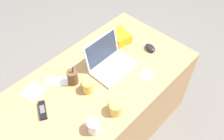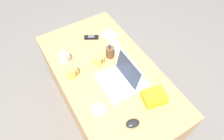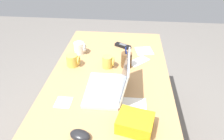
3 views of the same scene
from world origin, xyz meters
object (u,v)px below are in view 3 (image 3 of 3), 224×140
object	(u,v)px
laptop	(110,85)
snack_bag	(135,123)
coffee_mug_white	(108,62)
coffee_mug_spare	(73,60)
cordless_phone	(123,46)
computer_mouse	(80,135)
pen_holder	(126,60)
coffee_mug_tall	(80,48)

from	to	relation	value
laptop	snack_bag	bearing A→B (deg)	28.84
coffee_mug_white	laptop	bearing A→B (deg)	9.24
coffee_mug_spare	cordless_phone	bearing A→B (deg)	132.77
computer_mouse	pen_holder	xyz separation A→B (m)	(-0.66, 0.20, 0.04)
coffee_mug_tall	snack_bag	world-z (taller)	coffee_mug_tall
pen_holder	snack_bag	bearing A→B (deg)	6.36
laptop	coffee_mug_tall	distance (m)	0.54
coffee_mug_white	pen_holder	bearing A→B (deg)	98.61
coffee_mug_white	snack_bag	xyz separation A→B (m)	(0.55, 0.20, -0.01)
coffee_mug_spare	cordless_phone	world-z (taller)	coffee_mug_spare
pen_holder	computer_mouse	bearing A→B (deg)	-16.78
coffee_mug_white	pen_holder	xyz separation A→B (m)	(-0.02, 0.13, 0.01)
cordless_phone	pen_holder	size ratio (longest dim) A/B	0.88
coffee_mug_tall	cordless_phone	distance (m)	0.37
computer_mouse	snack_bag	size ratio (longest dim) A/B	0.59
coffee_mug_spare	snack_bag	xyz separation A→B (m)	(0.55, 0.46, -0.01)
coffee_mug_tall	coffee_mug_spare	distance (m)	0.19
laptop	coffee_mug_tall	xyz separation A→B (m)	(-0.46, -0.29, -0.00)
coffee_mug_tall	pen_holder	size ratio (longest dim) A/B	0.57
pen_holder	snack_bag	xyz separation A→B (m)	(0.57, 0.06, -0.02)
computer_mouse	pen_holder	world-z (taller)	pen_holder
coffee_mug_spare	pen_holder	xyz separation A→B (m)	(-0.02, 0.39, 0.01)
laptop	coffee_mug_white	size ratio (longest dim) A/B	3.74
laptop	computer_mouse	world-z (taller)	laptop
cordless_phone	pen_holder	world-z (taller)	pen_holder
pen_holder	coffee_mug_spare	bearing A→B (deg)	-86.57
laptop	computer_mouse	xyz separation A→B (m)	(0.36, -0.11, -0.03)
cordless_phone	snack_bag	size ratio (longest dim) A/B	0.83
cordless_phone	coffee_mug_white	bearing A→B (deg)	-16.07
laptop	snack_bag	distance (m)	0.32
computer_mouse	snack_bag	world-z (taller)	snack_bag
snack_bag	coffee_mug_tall	bearing A→B (deg)	-148.67
pen_holder	coffee_mug_tall	bearing A→B (deg)	-113.13
coffee_mug_white	cordless_phone	world-z (taller)	coffee_mug_white
coffee_mug_white	computer_mouse	bearing A→B (deg)	-5.80
laptop	coffee_mug_white	xyz separation A→B (m)	(-0.27, -0.04, -0.00)
snack_bag	coffee_mug_spare	bearing A→B (deg)	-140.20
coffee_mug_tall	pen_holder	world-z (taller)	pen_holder
coffee_mug_tall	cordless_phone	bearing A→B (deg)	111.93
coffee_mug_spare	snack_bag	distance (m)	0.71
laptop	coffee_mug_spare	distance (m)	0.41
coffee_mug_tall	snack_bag	xyz separation A→B (m)	(0.73, 0.45, -0.01)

